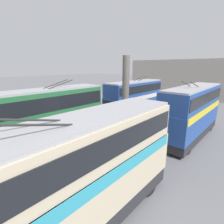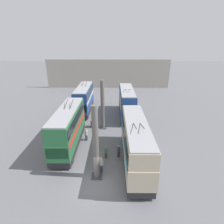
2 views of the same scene
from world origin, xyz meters
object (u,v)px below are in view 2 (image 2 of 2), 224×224
(bus_right_mid, at_px, (68,126))
(person_by_right_row, at_px, (86,134))
(bus_right_far, at_px, (84,97))
(person_by_left_row, at_px, (118,151))
(bus_left_far, at_px, (127,101))
(person_aisle_foreground, at_px, (101,164))
(person_aisle_midway, at_px, (106,152))
(oil_drum, at_px, (92,124))
(bus_left_near, at_px, (135,140))

(bus_right_mid, xyz_separation_m, person_by_right_row, (1.40, -1.97, -1.93))
(bus_right_far, bearing_deg, person_by_left_row, -157.26)
(bus_left_far, relative_size, person_aisle_foreground, 5.65)
(person_by_left_row, bearing_deg, person_aisle_foreground, 95.48)
(bus_left_far, distance_m, person_aisle_midway, 13.46)
(bus_right_mid, distance_m, person_aisle_midway, 5.87)
(oil_drum, bearing_deg, person_by_left_row, -153.37)
(bus_right_mid, relative_size, person_by_left_row, 6.38)
(person_by_right_row, bearing_deg, bus_right_far, 58.19)
(bus_left_near, relative_size, oil_drum, 11.61)
(bus_right_mid, relative_size, bus_right_far, 1.01)
(person_by_left_row, distance_m, person_aisle_foreground, 3.19)
(person_by_left_row, relative_size, person_aisle_foreground, 0.89)
(person_aisle_foreground, relative_size, oil_drum, 1.88)
(bus_left_far, height_order, person_aisle_foreground, bus_left_far)
(person_by_right_row, height_order, person_aisle_foreground, person_aisle_foreground)
(person_by_right_row, distance_m, person_aisle_foreground, 6.84)
(bus_right_mid, bearing_deg, bus_right_far, 0.00)
(bus_right_far, height_order, person_aisle_foreground, bus_right_far)
(bus_left_near, distance_m, oil_drum, 10.97)
(bus_right_far, relative_size, person_aisle_midway, 6.45)
(person_by_right_row, xyz_separation_m, person_aisle_foreground, (-6.37, -2.48, 0.00))
(bus_left_far, relative_size, person_aisle_midway, 6.46)
(bus_left_near, height_order, oil_drum, bus_left_near)
(bus_left_near, height_order, bus_left_far, bus_left_far)
(bus_right_far, height_order, oil_drum, bus_right_far)
(bus_right_far, distance_m, person_by_left_row, 16.46)
(bus_left_near, relative_size, person_aisle_foreground, 6.16)
(person_by_left_row, bearing_deg, bus_right_far, -25.85)
(bus_left_far, height_order, person_aisle_midway, bus_left_far)
(bus_left_far, bearing_deg, oil_drum, 128.47)
(person_aisle_midway, relative_size, oil_drum, 1.65)
(bus_right_mid, bearing_deg, person_by_right_row, -54.63)
(person_aisle_midway, bearing_deg, bus_left_far, -135.24)
(bus_left_far, relative_size, bus_right_mid, 0.99)
(bus_left_near, bearing_deg, person_aisle_foreground, 114.25)
(person_by_left_row, xyz_separation_m, person_aisle_midway, (-0.20, 1.48, -0.02))
(bus_left_near, distance_m, bus_left_far, 13.63)
(oil_drum, bearing_deg, person_aisle_midway, -162.76)
(bus_right_mid, relative_size, person_aisle_midway, 6.52)
(person_aisle_midway, bearing_deg, bus_right_far, -103.45)
(person_by_right_row, height_order, person_aisle_midway, person_by_right_row)
(person_by_left_row, height_order, person_by_right_row, person_by_right_row)
(bus_right_far, relative_size, person_aisle_foreground, 5.63)
(bus_right_far, bearing_deg, bus_right_mid, 180.00)
(bus_right_mid, relative_size, person_by_right_row, 5.71)
(bus_right_mid, bearing_deg, person_aisle_midway, -118.21)
(person_aisle_midway, bearing_deg, person_by_right_row, -85.28)
(bus_left_far, relative_size, person_by_right_row, 5.66)
(person_aisle_foreground, xyz_separation_m, oil_drum, (10.64, 2.17, -0.48))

